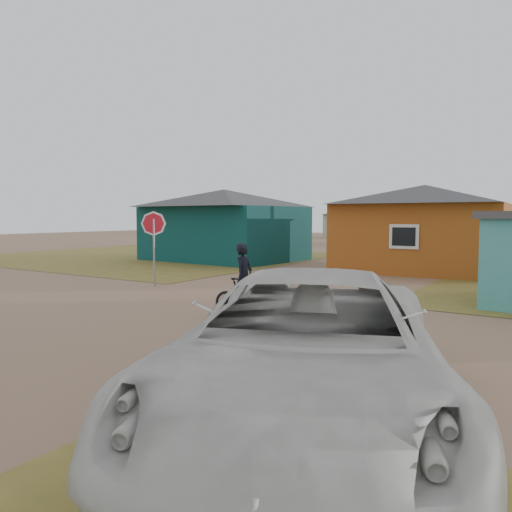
{
  "coord_description": "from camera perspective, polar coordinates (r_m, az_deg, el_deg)",
  "views": [
    {
      "loc": [
        8.54,
        -9.25,
        2.46
      ],
      "look_at": [
        0.53,
        3.0,
        1.3
      ],
      "focal_mm": 35.0,
      "sensor_mm": 36.0,
      "label": 1
    }
  ],
  "objects": [
    {
      "name": "stop_sign",
      "position": [
        17.89,
        -11.61,
        2.75
      ],
      "size": [
        0.83,
        0.33,
        2.65
      ],
      "color": "gray",
      "rests_on": "ground"
    },
    {
      "name": "vehicle",
      "position": [
        5.88,
        6.0,
        -10.82
      ],
      "size": [
        5.19,
        7.16,
        1.81
      ],
      "primitive_type": "imported",
      "rotation": [
        0.0,
        0.0,
        0.38
      ],
      "color": "silver",
      "rests_on": "ground"
    },
    {
      "name": "ground",
      "position": [
        12.83,
        -9.41,
        -6.58
      ],
      "size": [
        120.0,
        120.0,
        0.0
      ],
      "primitive_type": "plane",
      "color": "#8D6A51"
    },
    {
      "name": "grass_nw",
      "position": [
        31.77,
        -12.14,
        -0.01
      ],
      "size": [
        20.0,
        18.0,
        0.0
      ],
      "primitive_type": "cube",
      "color": "olive",
      "rests_on": "ground"
    },
    {
      "name": "house_yellow",
      "position": [
        24.03,
        18.65,
        3.2
      ],
      "size": [
        7.72,
        6.76,
        3.9
      ],
      "color": "#A04F18",
      "rests_on": "ground"
    },
    {
      "name": "house_teal",
      "position": [
        28.43,
        -3.65,
        3.7
      ],
      "size": [
        8.93,
        7.08,
        4.0
      ],
      "color": "#093636",
      "rests_on": "ground"
    },
    {
      "name": "cyclist",
      "position": [
        12.17,
        -1.4,
        -3.97
      ],
      "size": [
        1.65,
        0.65,
        1.81
      ],
      "color": "black",
      "rests_on": "ground"
    },
    {
      "name": "house_pale_north",
      "position": [
        59.68,
        11.02,
        3.76
      ],
      "size": [
        6.28,
        5.81,
        3.4
      ],
      "color": "#A1AC94",
      "rests_on": "ground"
    },
    {
      "name": "house_pale_west",
      "position": [
        45.64,
        14.63,
        3.62
      ],
      "size": [
        7.04,
        6.15,
        3.6
      ],
      "color": "#A1AC94",
      "rests_on": "ground"
    }
  ]
}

